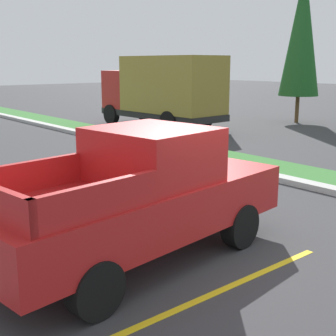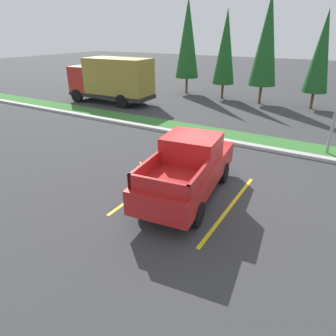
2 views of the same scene
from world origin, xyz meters
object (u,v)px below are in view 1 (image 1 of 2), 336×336
(cargo_truck_distant, at_px, (163,89))
(traffic_cone, at_px, (100,199))
(cypress_tree_leftmost, at_px, (302,32))
(pickup_truck_main, at_px, (141,197))

(cargo_truck_distant, bearing_deg, traffic_cone, -44.92)
(cypress_tree_leftmost, bearing_deg, pickup_truck_main, -62.22)
(traffic_cone, bearing_deg, cypress_tree_leftmost, 111.58)
(cargo_truck_distant, bearing_deg, cypress_tree_leftmost, 65.13)
(cypress_tree_leftmost, relative_size, traffic_cone, 13.08)
(pickup_truck_main, xyz_separation_m, cypress_tree_leftmost, (-8.82, 16.75, 3.58))
(cargo_truck_distant, xyz_separation_m, traffic_cone, (9.38, -9.35, -1.56))
(cargo_truck_distant, relative_size, cypress_tree_leftmost, 0.88)
(traffic_cone, bearing_deg, cargo_truck_distant, 135.08)
(pickup_truck_main, bearing_deg, cargo_truck_distant, 139.55)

